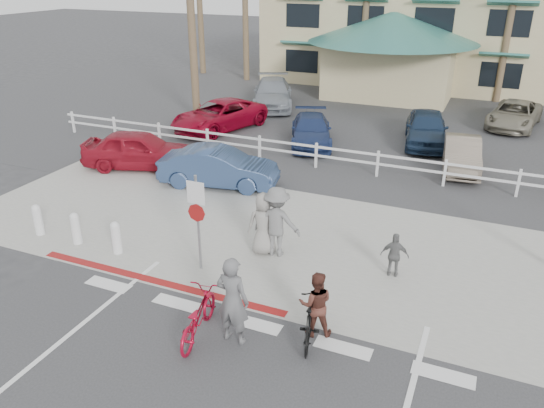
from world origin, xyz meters
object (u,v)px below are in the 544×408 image
at_px(bike_red, 198,316).
at_px(car_red_compact, 139,150).
at_px(car_white_sedan, 219,167).
at_px(sign_post, 198,218).
at_px(bike_black, 310,321).

distance_m(bike_red, car_red_compact, 10.86).
distance_m(bike_red, car_white_sedan, 8.44).
relative_size(bike_red, car_white_sedan, 0.45).
distance_m(sign_post, car_red_compact, 8.23).
xyz_separation_m(bike_black, car_white_sedan, (-5.85, 6.83, 0.20)).
distance_m(car_white_sedan, car_red_compact, 3.70).
distance_m(bike_black, car_red_compact, 11.98).
distance_m(bike_red, bike_black, 2.36).
relative_size(bike_black, car_red_compact, 0.38).
bearing_deg(bike_black, car_white_sedan, -62.56).
height_order(sign_post, car_white_sedan, sign_post).
bearing_deg(car_white_sedan, car_red_compact, 72.66).
bearing_deg(bike_black, sign_post, -37.56).
bearing_deg(car_white_sedan, bike_red, -165.50).
height_order(car_white_sedan, car_red_compact, car_red_compact).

